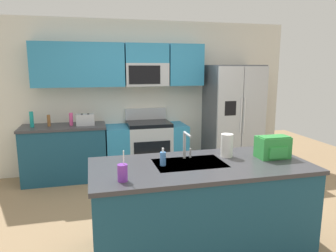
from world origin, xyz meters
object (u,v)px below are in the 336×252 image
object	(u,v)px
bottle_pink	(71,119)
soap_dispenser	(163,158)
refrigerator	(233,118)
toaster	(85,120)
range_oven	(147,148)
drink_cup_purple	(123,173)
sink_faucet	(186,143)
paper_towel_roll	(227,145)
backpack	(273,147)
pepper_mill	(49,121)
bottle_teal	(32,119)

from	to	relation	value
bottle_pink	soap_dispenser	world-z (taller)	bottle_pink
refrigerator	soap_dispenser	world-z (taller)	refrigerator
toaster	range_oven	bearing A→B (deg)	3.01
refrigerator	drink_cup_purple	xyz separation A→B (m)	(-2.23, -2.62, 0.05)
sink_faucet	soap_dispenser	distance (m)	0.33
toaster	paper_towel_roll	distance (m)	2.62
drink_cup_purple	backpack	xyz separation A→B (m)	(1.57, 0.30, 0.04)
bottle_pink	sink_faucet	world-z (taller)	sink_faucet
refrigerator	bottle_pink	bearing A→B (deg)	178.73
pepper_mill	sink_faucet	bearing A→B (deg)	-54.80
toaster	backpack	bearing A→B (deg)	-51.15
bottle_pink	paper_towel_roll	size ratio (longest dim) A/B	0.84
soap_dispenser	paper_towel_roll	world-z (taller)	paper_towel_roll
pepper_mill	drink_cup_purple	xyz separation A→B (m)	(0.87, -2.68, -0.02)
drink_cup_purple	backpack	size ratio (longest dim) A/B	0.82
range_oven	backpack	size ratio (longest dim) A/B	4.25
paper_towel_roll	soap_dispenser	bearing A→B (deg)	-169.94
refrigerator	bottle_teal	xyz separation A→B (m)	(-3.35, 0.04, 0.10)
pepper_mill	paper_towel_roll	distance (m)	3.00
range_oven	soap_dispenser	distance (m)	2.44
range_oven	toaster	bearing A→B (deg)	-176.99
paper_towel_roll	range_oven	bearing A→B (deg)	101.26
soap_dispenser	backpack	world-z (taller)	backpack
bottle_teal	soap_dispenser	distance (m)	2.79
bottle_pink	bottle_teal	world-z (taller)	bottle_teal
toaster	soap_dispenser	world-z (taller)	toaster
pepper_mill	bottle_pink	distance (m)	0.34
range_oven	sink_faucet	distance (m)	2.30
pepper_mill	drink_cup_purple	world-z (taller)	drink_cup_purple
pepper_mill	paper_towel_roll	xyz separation A→B (m)	(2.00, -2.24, 0.03)
refrigerator	paper_towel_roll	size ratio (longest dim) A/B	7.71
paper_towel_roll	refrigerator	bearing A→B (deg)	62.91
pepper_mill	sink_faucet	distance (m)	2.71
bottle_teal	sink_faucet	xyz separation A→B (m)	(1.80, -2.18, 0.05)
range_oven	bottle_pink	distance (m)	1.34
range_oven	paper_towel_roll	size ratio (longest dim) A/B	5.67
range_oven	sink_faucet	xyz separation A→B (m)	(0.01, -2.21, 0.62)
pepper_mill	bottle_pink	world-z (taller)	bottle_pink
toaster	bottle_teal	distance (m)	0.80
toaster	sink_faucet	distance (m)	2.38
toaster	paper_towel_roll	world-z (taller)	paper_towel_roll
sink_faucet	backpack	size ratio (longest dim) A/B	0.88
range_oven	bottle_pink	world-z (taller)	same
paper_towel_roll	bottle_teal	bearing A→B (deg)	135.45
range_oven	refrigerator	world-z (taller)	refrigerator
refrigerator	sink_faucet	xyz separation A→B (m)	(-1.55, -2.14, 0.14)
drink_cup_purple	soap_dispenser	size ratio (longest dim) A/B	1.54
soap_dispenser	bottle_pink	bearing A→B (deg)	111.96
backpack	pepper_mill	bearing A→B (deg)	135.60
refrigerator	soap_dispenser	bearing A→B (deg)	-128.45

